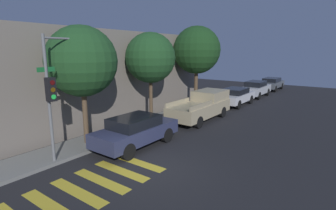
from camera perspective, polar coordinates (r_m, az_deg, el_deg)
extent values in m
plane|color=black|center=(10.49, -3.54, -13.58)|extent=(60.00, 60.00, 0.00)
cube|color=slate|center=(13.35, -17.64, -8.12)|extent=(26.00, 1.99, 0.14)
cube|color=slate|center=(16.48, -27.34, 4.72)|extent=(26.00, 6.00, 5.67)
cube|color=gold|center=(8.96, -24.33, -19.39)|extent=(0.45, 2.60, 0.00)
cube|color=gold|center=(9.38, -19.05, -17.50)|extent=(0.45, 2.60, 0.00)
cube|color=gold|center=(9.86, -14.36, -15.66)|extent=(0.45, 2.60, 0.00)
cube|color=gold|center=(10.42, -10.20, -13.93)|extent=(0.45, 2.60, 0.00)
cube|color=gold|center=(11.02, -6.54, -12.32)|extent=(0.45, 2.60, 0.00)
cylinder|color=slate|center=(11.08, -24.49, 0.63)|extent=(0.12, 0.12, 5.10)
cube|color=black|center=(10.82, -24.16, 3.11)|extent=(0.30, 0.30, 0.90)
cylinder|color=#4C0C0C|center=(10.65, -23.86, 4.48)|extent=(0.18, 0.02, 0.18)
cylinder|color=#593D0A|center=(10.68, -23.74, 3.05)|extent=(0.18, 0.02, 0.18)
cylinder|color=#26E54C|center=(10.72, -23.62, 1.62)|extent=(0.18, 0.02, 0.18)
cube|color=#19662D|center=(10.93, -25.04, 7.03)|extent=(0.70, 0.02, 0.18)
cylinder|color=slate|center=(11.32, -21.98, 13.27)|extent=(1.58, 0.08, 0.08)
sphere|color=#F9E5B2|center=(11.75, -18.60, 12.93)|extent=(0.36, 0.36, 0.36)
cube|color=#2D3351|center=(12.51, -6.90, -6.00)|extent=(4.38, 1.77, 0.65)
cube|color=black|center=(12.27, -7.31, -3.62)|extent=(2.28, 1.56, 0.48)
cylinder|color=black|center=(14.07, -5.44, -5.32)|extent=(0.73, 0.22, 0.73)
cylinder|color=black|center=(13.11, -0.22, -6.56)|extent=(0.73, 0.22, 0.73)
cylinder|color=black|center=(12.29, -13.98, -8.19)|extent=(0.73, 0.22, 0.73)
cylinder|color=black|center=(11.18, -8.68, -10.01)|extent=(0.73, 0.22, 0.73)
cube|color=tan|center=(17.19, 6.91, -0.85)|extent=(5.25, 1.93, 0.78)
cube|color=tan|center=(18.30, 9.20, 2.15)|extent=(2.36, 1.78, 0.65)
cube|color=tan|center=(16.42, 2.11, 0.54)|extent=(2.62, 0.08, 0.28)
cube|color=tan|center=(15.55, 7.28, -0.19)|extent=(2.62, 0.08, 0.28)
cylinder|color=black|center=(19.07, 7.01, -0.80)|extent=(0.73, 0.22, 0.73)
cylinder|color=black|center=(18.31, 11.78, -1.49)|extent=(0.73, 0.22, 0.73)
cylinder|color=black|center=(16.39, 1.39, -2.79)|extent=(0.73, 0.22, 0.73)
cylinder|color=black|center=(15.49, 6.71, -3.74)|extent=(0.73, 0.22, 0.73)
cube|color=silver|center=(22.55, 14.50, 1.68)|extent=(4.41, 1.78, 0.63)
cube|color=black|center=(22.37, 14.46, 2.98)|extent=(2.29, 1.57, 0.44)
cylinder|color=black|center=(24.15, 13.93, 1.60)|extent=(0.73, 0.22, 0.73)
cylinder|color=black|center=(23.60, 17.51, 1.16)|extent=(0.73, 0.22, 0.73)
cylinder|color=black|center=(21.69, 11.14, 0.59)|extent=(0.73, 0.22, 0.73)
cylinder|color=black|center=(21.07, 15.07, 0.08)|extent=(0.73, 0.22, 0.73)
cube|color=#B7BABF|center=(27.28, 18.54, 3.21)|extent=(4.52, 1.71, 0.70)
cube|color=black|center=(27.10, 18.55, 4.42)|extent=(2.35, 1.51, 0.48)
cylinder|color=black|center=(28.89, 17.93, 3.00)|extent=(0.73, 0.22, 0.73)
cylinder|color=black|center=(28.45, 20.85, 2.67)|extent=(0.73, 0.22, 0.73)
cylinder|color=black|center=(26.27, 15.95, 2.29)|extent=(0.73, 0.22, 0.73)
cylinder|color=black|center=(25.79, 19.14, 1.92)|extent=(0.73, 0.22, 0.73)
cube|color=#4C5156|center=(32.66, 21.64, 4.24)|extent=(4.57, 1.72, 0.62)
cube|color=black|center=(32.50, 21.66, 5.13)|extent=(2.37, 1.51, 0.42)
cylinder|color=black|center=(34.25, 20.98, 4.08)|extent=(0.73, 0.22, 0.73)
cylinder|color=black|center=(33.88, 23.48, 3.81)|extent=(0.73, 0.22, 0.73)
cylinder|color=black|center=(31.55, 19.58, 3.59)|extent=(0.73, 0.22, 0.73)
cylinder|color=black|center=(31.15, 22.28, 3.29)|extent=(0.73, 0.22, 0.73)
cylinder|color=brown|center=(13.00, -17.53, -2.51)|extent=(0.24, 0.24, 2.80)
sphere|color=#1E4721|center=(12.64, -18.27, 9.03)|extent=(3.23, 3.23, 3.23)
cylinder|color=brown|center=(16.21, -3.72, 1.01)|extent=(0.22, 0.22, 2.93)
sphere|color=#1E4721|center=(15.93, -3.85, 10.23)|extent=(3.02, 3.02, 3.02)
cylinder|color=brown|center=(20.59, 6.08, 3.62)|extent=(0.28, 0.28, 3.18)
sphere|color=#193D19|center=(20.39, 6.27, 11.81)|extent=(3.59, 3.59, 3.59)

